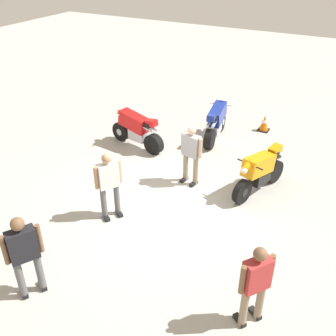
{
  "coord_description": "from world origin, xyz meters",
  "views": [
    {
      "loc": [
        6.78,
        3.59,
        5.52
      ],
      "look_at": [
        -0.24,
        -0.14,
        0.75
      ],
      "focal_mm": 41.66,
      "sensor_mm": 36.0,
      "label": 1
    }
  ],
  "objects_px": {
    "motorcycle_orange_sportbike": "(260,171)",
    "motorcycle_red_sportbike": "(136,128)",
    "person_in_red_shirt": "(255,283)",
    "person_in_black_shirt": "(24,253)",
    "person_in_white_shirt": "(109,182)",
    "person_in_gray_shirt": "(191,152)",
    "motorcycle_blue_sportbike": "(216,121)",
    "traffic_cone": "(264,123)"
  },
  "relations": [
    {
      "from": "person_in_red_shirt",
      "to": "traffic_cone",
      "type": "relative_size",
      "value": 3.03
    },
    {
      "from": "motorcycle_orange_sportbike",
      "to": "motorcycle_red_sportbike",
      "type": "relative_size",
      "value": 0.98
    },
    {
      "from": "person_in_black_shirt",
      "to": "person_in_white_shirt",
      "type": "bearing_deg",
      "value": -57.73
    },
    {
      "from": "person_in_gray_shirt",
      "to": "traffic_cone",
      "type": "height_order",
      "value": "person_in_gray_shirt"
    },
    {
      "from": "person_in_red_shirt",
      "to": "person_in_gray_shirt",
      "type": "relative_size",
      "value": 1.01
    },
    {
      "from": "person_in_black_shirt",
      "to": "person_in_white_shirt",
      "type": "xyz_separation_m",
      "value": [
        -2.51,
        -0.08,
        -0.06
      ]
    },
    {
      "from": "motorcycle_orange_sportbike",
      "to": "person_in_red_shirt",
      "type": "height_order",
      "value": "person_in_red_shirt"
    },
    {
      "from": "motorcycle_blue_sportbike",
      "to": "traffic_cone",
      "type": "height_order",
      "value": "motorcycle_blue_sportbike"
    },
    {
      "from": "motorcycle_blue_sportbike",
      "to": "traffic_cone",
      "type": "xyz_separation_m",
      "value": [
        -1.3,
        1.18,
        -0.33
      ]
    },
    {
      "from": "person_in_black_shirt",
      "to": "person_in_gray_shirt",
      "type": "xyz_separation_m",
      "value": [
        -4.62,
        0.91,
        -0.08
      ]
    },
    {
      "from": "person_in_black_shirt",
      "to": "person_in_white_shirt",
      "type": "distance_m",
      "value": 2.51
    },
    {
      "from": "person_in_gray_shirt",
      "to": "person_in_black_shirt",
      "type": "bearing_deg",
      "value": -0.44
    },
    {
      "from": "person_in_gray_shirt",
      "to": "traffic_cone",
      "type": "bearing_deg",
      "value": 179.17
    },
    {
      "from": "motorcycle_blue_sportbike",
      "to": "person_in_red_shirt",
      "type": "distance_m",
      "value": 6.78
    },
    {
      "from": "motorcycle_orange_sportbike",
      "to": "motorcycle_red_sportbike",
      "type": "xyz_separation_m",
      "value": [
        -0.64,
        -3.93,
        0.0
      ]
    },
    {
      "from": "motorcycle_blue_sportbike",
      "to": "person_in_red_shirt",
      "type": "bearing_deg",
      "value": -159.98
    },
    {
      "from": "person_in_red_shirt",
      "to": "person_in_gray_shirt",
      "type": "xyz_separation_m",
      "value": [
        -3.39,
        -2.68,
        -0.02
      ]
    },
    {
      "from": "person_in_gray_shirt",
      "to": "motorcycle_orange_sportbike",
      "type": "bearing_deg",
      "value": 114.23
    },
    {
      "from": "person_in_white_shirt",
      "to": "person_in_red_shirt",
      "type": "bearing_deg",
      "value": 14.07
    },
    {
      "from": "motorcycle_red_sportbike",
      "to": "person_in_gray_shirt",
      "type": "distance_m",
      "value": 2.52
    },
    {
      "from": "motorcycle_blue_sportbike",
      "to": "person_in_black_shirt",
      "type": "distance_m",
      "value": 7.3
    },
    {
      "from": "person_in_white_shirt",
      "to": "motorcycle_red_sportbike",
      "type": "bearing_deg",
      "value": 145.43
    },
    {
      "from": "motorcycle_orange_sportbike",
      "to": "motorcycle_red_sportbike",
      "type": "bearing_deg",
      "value": -81.92
    },
    {
      "from": "motorcycle_blue_sportbike",
      "to": "person_in_red_shirt",
      "type": "relative_size",
      "value": 1.22
    },
    {
      "from": "motorcycle_blue_sportbike",
      "to": "traffic_cone",
      "type": "distance_m",
      "value": 1.78
    },
    {
      "from": "motorcycle_orange_sportbike",
      "to": "person_in_black_shirt",
      "type": "bearing_deg",
      "value": -9.71
    },
    {
      "from": "motorcycle_orange_sportbike",
      "to": "person_in_white_shirt",
      "type": "bearing_deg",
      "value": -29.06
    },
    {
      "from": "traffic_cone",
      "to": "person_in_white_shirt",
      "type": "bearing_deg",
      "value": -16.43
    },
    {
      "from": "person_in_red_shirt",
      "to": "person_in_gray_shirt",
      "type": "height_order",
      "value": "person_in_red_shirt"
    },
    {
      "from": "person_in_gray_shirt",
      "to": "person_in_white_shirt",
      "type": "height_order",
      "value": "person_in_white_shirt"
    },
    {
      "from": "motorcycle_red_sportbike",
      "to": "person_in_gray_shirt",
      "type": "height_order",
      "value": "person_in_gray_shirt"
    },
    {
      "from": "motorcycle_red_sportbike",
      "to": "person_in_red_shirt",
      "type": "xyz_separation_m",
      "value": [
        4.43,
        4.96,
        0.31
      ]
    },
    {
      "from": "person_in_black_shirt",
      "to": "person_in_red_shirt",
      "type": "bearing_deg",
      "value": -130.54
    },
    {
      "from": "person_in_black_shirt",
      "to": "person_in_gray_shirt",
      "type": "bearing_deg",
      "value": -70.59
    },
    {
      "from": "motorcycle_red_sportbike",
      "to": "person_in_white_shirt",
      "type": "height_order",
      "value": "person_in_white_shirt"
    },
    {
      "from": "person_in_black_shirt",
      "to": "traffic_cone",
      "type": "bearing_deg",
      "value": -70.77
    },
    {
      "from": "person_in_black_shirt",
      "to": "person_in_red_shirt",
      "type": "xyz_separation_m",
      "value": [
        -1.23,
        3.59,
        -0.06
      ]
    },
    {
      "from": "motorcycle_red_sportbike",
      "to": "person_in_red_shirt",
      "type": "relative_size",
      "value": 1.22
    },
    {
      "from": "person_in_black_shirt",
      "to": "motorcycle_blue_sportbike",
      "type": "bearing_deg",
      "value": -63.68
    },
    {
      "from": "person_in_gray_shirt",
      "to": "traffic_cone",
      "type": "relative_size",
      "value": 2.98
    },
    {
      "from": "motorcycle_blue_sportbike",
      "to": "motorcycle_red_sportbike",
      "type": "xyz_separation_m",
      "value": [
        1.61,
        -1.9,
        0.0
      ]
    },
    {
      "from": "motorcycle_orange_sportbike",
      "to": "traffic_cone",
      "type": "relative_size",
      "value": 3.62
    }
  ]
}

